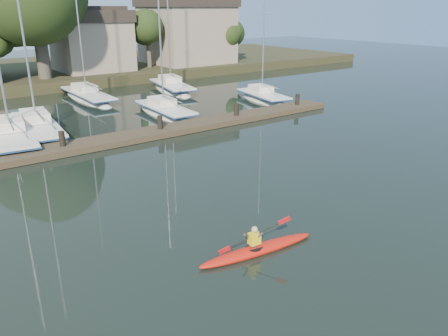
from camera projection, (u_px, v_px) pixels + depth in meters
ground at (281, 238)px, 15.02m from camera, size 160.00×160.00×0.00m
kayak at (257, 248)px, 14.10m from camera, size 4.31×1.16×1.37m
dock at (115, 140)px, 25.51m from camera, size 34.00×2.00×1.80m
sailboat_1 at (13, 145)px, 25.83m from camera, size 3.37×9.54×15.27m
sailboat_2 at (39, 136)px, 27.72m from camera, size 3.19×9.78×15.90m
sailboat_3 at (165, 117)px, 32.46m from camera, size 2.43×7.97×12.71m
sailboat_4 at (263, 103)px, 37.34m from camera, size 3.38×7.38×12.10m
sailboat_6 at (88, 101)px, 37.74m from camera, size 2.20×10.17×16.15m
sailboat_7 at (172, 93)px, 41.69m from camera, size 4.10×9.25×14.45m
shore at (24, 51)px, 45.18m from camera, size 90.00×25.25×12.75m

